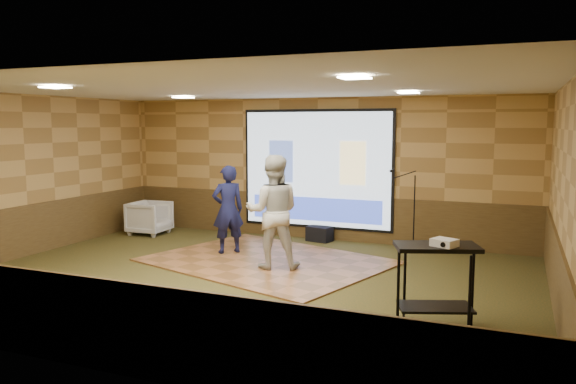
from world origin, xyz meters
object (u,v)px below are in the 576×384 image
at_px(dance_floor, 267,261).
at_px(mic_stand, 411,226).
at_px(player_right, 273,212).
at_px(av_table, 436,269).
at_px(projector_screen, 316,170).
at_px(duffel_bag, 320,234).
at_px(projector, 444,243).
at_px(player_left, 228,209).
at_px(banquet_chair, 150,218).

bearing_deg(dance_floor, mic_stand, 40.14).
bearing_deg(dance_floor, player_right, -53.69).
bearing_deg(av_table, projector_screen, 124.98).
xyz_separation_m(dance_floor, duffel_bag, (0.28, 2.05, 0.14)).
bearing_deg(av_table, dance_floor, 145.86).
bearing_deg(projector, mic_stand, 129.34).
height_order(projector_screen, duffel_bag, projector_screen).
relative_size(player_left, av_table, 1.62).
height_order(dance_floor, player_left, player_left).
bearing_deg(dance_floor, duffel_bag, 82.18).
height_order(av_table, projector, projector).
height_order(projector_screen, player_left, projector_screen).
height_order(projector_screen, banquet_chair, projector_screen).
relative_size(mic_stand, banquet_chair, 1.97).
bearing_deg(mic_stand, banquet_chair, -155.21).
bearing_deg(player_left, duffel_bag, -168.39).
height_order(player_left, projector, player_left).
bearing_deg(player_right, player_left, -50.29).
relative_size(dance_floor, projector, 14.73).
relative_size(player_left, player_right, 0.86).
bearing_deg(duffel_bag, dance_floor, -97.82).
bearing_deg(player_left, projector, 105.23).
bearing_deg(banquet_chair, player_right, -117.48).
distance_m(banquet_chair, duffel_bag, 3.84).
bearing_deg(banquet_chair, duffel_bag, -81.90).
height_order(player_left, mic_stand, player_left).
xyz_separation_m(player_left, duffel_bag, (1.21, 1.77, -0.70)).
relative_size(av_table, mic_stand, 0.64).
distance_m(projector_screen, banquet_chair, 3.89).
distance_m(projector_screen, av_table, 5.45).
height_order(dance_floor, av_table, av_table).
xyz_separation_m(player_left, av_table, (4.16, -2.47, -0.13)).
bearing_deg(player_left, dance_floor, 119.32).
relative_size(projector_screen, mic_stand, 2.08).
relative_size(projector_screen, projector, 12.34).
xyz_separation_m(player_right, projector, (3.02, -1.84, 0.08)).
bearing_deg(player_right, dance_floor, -74.67).
bearing_deg(duffel_bag, banquet_chair, -169.05).
xyz_separation_m(dance_floor, mic_stand, (2.21, 1.87, 0.48)).
height_order(projector_screen, projector, projector_screen).
bearing_deg(av_table, duffel_bag, 124.83).
xyz_separation_m(projector_screen, av_table, (3.10, -4.43, -0.75)).
xyz_separation_m(dance_floor, banquet_chair, (-3.48, 1.32, 0.35)).
xyz_separation_m(projector_screen, duffel_bag, (0.15, -0.19, -1.32)).
bearing_deg(projector_screen, player_left, -118.55).
distance_m(dance_floor, banquet_chair, 3.74).
distance_m(player_right, banquet_chair, 4.21).
distance_m(av_table, mic_stand, 4.19).
xyz_separation_m(player_right, duffel_bag, (-0.02, 2.46, -0.83)).
height_order(player_right, duffel_bag, player_right).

